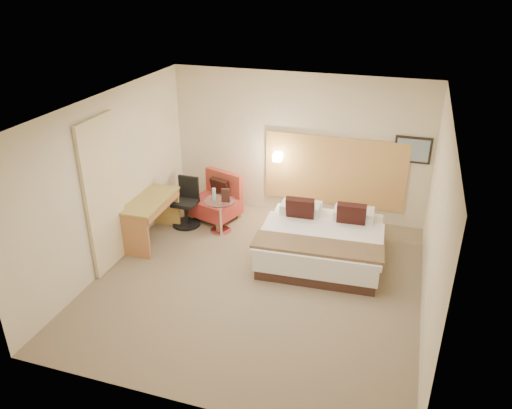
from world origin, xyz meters
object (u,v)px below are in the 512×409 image
(bed, at_px, (322,241))
(desk_chair, at_px, (187,206))
(lounge_chair, at_px, (217,201))
(side_table, at_px, (220,214))
(desk, at_px, (151,208))

(bed, relative_size, desk_chair, 2.24)
(bed, relative_size, lounge_chair, 2.02)
(bed, distance_m, side_table, 1.93)
(lounge_chair, distance_m, desk, 1.41)
(desk_chair, bearing_deg, lounge_chair, 45.79)
(lounge_chair, xyz_separation_m, desk, (-0.74, -1.16, 0.28))
(bed, bearing_deg, lounge_chair, 158.79)
(side_table, bearing_deg, desk, -147.49)
(desk_chair, bearing_deg, bed, -8.85)
(side_table, relative_size, desk_chair, 0.77)
(bed, distance_m, desk_chair, 2.63)
(bed, bearing_deg, desk, -173.71)
(bed, xyz_separation_m, side_table, (-1.90, 0.32, 0.04))
(lounge_chair, bearing_deg, bed, -21.21)
(lounge_chair, bearing_deg, side_table, -62.66)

